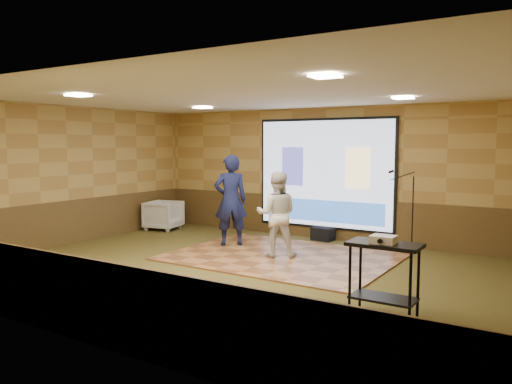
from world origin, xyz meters
The scene contains 18 objects.
ground centered at (0.00, 0.00, 0.00)m, with size 9.00×9.00×0.00m, color #343A1A.
room_shell centered at (0.00, 0.00, 2.09)m, with size 9.04×7.04×3.02m.
wainscot_back centered at (0.00, 3.48, 0.47)m, with size 9.00×0.04×0.95m, color #4C3719.
wainscot_front centered at (0.00, -3.48, 0.47)m, with size 9.00×0.04×0.95m, color #4C3719.
wainscot_left centered at (-4.48, 0.00, 0.47)m, with size 0.04×7.00×0.95m, color #4C3719.
projector_screen centered at (0.00, 3.44, 1.47)m, with size 3.32×0.06×2.52m.
downlight_nw centered at (-2.20, 1.80, 2.97)m, with size 0.32×0.32×0.02m, color #FFE6BF.
downlight_ne centered at (2.20, 1.80, 2.97)m, with size 0.32×0.32×0.02m, color #FFE6BF.
downlight_sw centered at (-2.20, -1.50, 2.97)m, with size 0.32×0.32×0.02m, color #FFE6BF.
downlight_se centered at (2.20, -1.50, 2.97)m, with size 0.32×0.32×0.02m, color #FFE6BF.
dance_floor centered at (0.10, 1.28, 0.01)m, with size 4.14×3.15×0.03m, color #A76D3D.
player_left centered at (-1.34, 1.62, 0.99)m, with size 0.70×0.46×1.92m, color #141A40.
player_right centered at (0.03, 1.20, 0.84)m, with size 0.79×0.62×1.63m, color silver.
av_table centered at (2.79, -0.94, 0.66)m, with size 0.90×0.47×0.95m.
projector centered at (2.78, -0.98, 1.00)m, with size 0.30×0.25×0.10m, color silver.
mic_stand centered at (2.03, 3.12, 0.49)m, with size 0.65×0.27×1.65m.
banquet_chair centered at (-3.96, 2.41, 0.37)m, with size 0.79×0.81×0.74m, color gray.
duffel_bag centered at (0.07, 3.25, 0.15)m, with size 0.48×0.32×0.30m, color black.
Camera 1 is at (4.66, -7.00, 2.18)m, focal length 35.00 mm.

